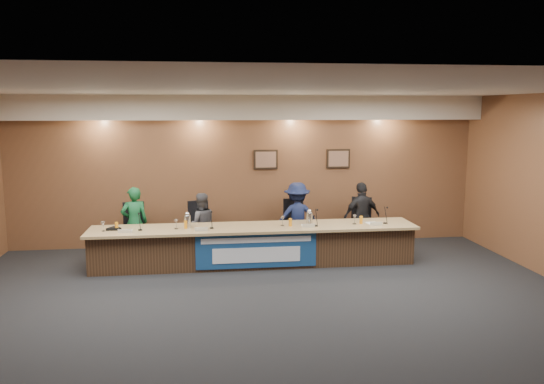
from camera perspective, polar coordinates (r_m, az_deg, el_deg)
The scene contains 39 objects.
floor at distance 7.92m, azimuth -0.22°, elevation -12.71°, with size 10.00×10.00×0.00m, color black.
ceiling at distance 7.37m, azimuth -0.24°, elevation 11.09°, with size 10.00×8.00×0.04m, color silver.
wall_back at distance 11.42m, azimuth -2.69°, elevation 2.25°, with size 10.00×0.04×3.20m, color brown.
soffit at distance 11.10m, azimuth -2.64°, elevation 9.05°, with size 10.00×0.50×0.50m, color beige.
dais_body at distance 10.09m, azimuth -1.91°, elevation -5.87°, with size 6.00×0.80×0.70m, color #3E2819.
dais_top at distance 9.95m, azimuth -1.89°, elevation -3.85°, with size 6.10×0.95×0.05m, color #9C7F53.
banner at distance 9.68m, azimuth -1.68°, elevation -6.31°, with size 2.20×0.02×0.65m, color navy.
banner_text_upper at distance 9.62m, azimuth -1.67°, elevation -5.18°, with size 2.00×0.01×0.10m, color silver.
banner_text_lower at distance 9.69m, azimuth -1.67°, elevation -6.79°, with size 1.60×0.01×0.28m, color silver.
wall_photo_left at distance 11.41m, azimuth -0.68°, elevation 3.52°, with size 0.52×0.04×0.42m, color black.
wall_photo_right at distance 11.70m, azimuth 7.14°, elevation 3.58°, with size 0.52×0.04×0.42m, color black.
panelist_a at distance 10.77m, azimuth -14.57°, elevation -3.21°, with size 0.52×0.34×1.42m, color #125028.
panelist_b at distance 10.70m, azimuth -7.67°, elevation -3.49°, with size 0.62×0.48×1.28m, color #46464B.
panelist_c at distance 10.84m, azimuth 2.70°, elevation -2.78°, with size 0.94×0.54×1.45m, color #11193A.
panelist_d at distance 11.16m, azimuth 9.62°, elevation -2.62°, with size 0.84×0.35×1.43m, color black.
office_chair_a at distance 10.92m, azimuth -14.46°, elevation -4.30°, with size 0.48×0.48×0.08m, color black.
office_chair_b at distance 10.83m, azimuth -7.65°, elevation -4.20°, with size 0.48×0.48×0.08m, color black.
office_chair_c at distance 10.99m, azimuth 2.60°, elevation -3.94°, with size 0.48×0.48×0.08m, color black.
office_chair_d at distance 11.30m, azimuth 9.44°, elevation -3.69°, with size 0.48×0.48×0.08m, color black.
nameplate_a at distance 9.74m, azimuth -15.56°, elevation -4.03°, with size 0.24×0.06×0.09m, color white.
microphone_a at distance 9.90m, azimuth -13.99°, elevation -3.97°, with size 0.07×0.07×0.02m, color black.
juice_glass_a at distance 10.00m, azimuth -16.37°, elevation -3.55°, with size 0.06×0.06×0.15m, color orange.
water_glass_a at distance 9.99m, azimuth -17.70°, elevation -3.54°, with size 0.08×0.08×0.18m, color silver.
nameplate_b at distance 9.62m, azimuth -7.59°, elevation -3.94°, with size 0.24×0.06×0.09m, color white.
microphone_b at distance 9.82m, azimuth -6.50°, elevation -3.86°, with size 0.07×0.07×0.02m, color black.
juice_glass_b at distance 9.87m, azimuth -9.26°, elevation -3.47°, with size 0.06×0.06×0.15m, color orange.
water_glass_b at distance 9.86m, azimuth -10.28°, elevation -3.42°, with size 0.08×0.08×0.18m, color silver.
nameplate_c at distance 9.85m, azimuth 3.96°, elevation -3.58°, with size 0.24×0.06×0.09m, color white.
microphone_c at distance 9.98m, azimuth 4.76°, elevation -3.62°, with size 0.07×0.07×0.02m, color black.
juice_glass_c at distance 9.94m, azimuth 1.98°, elevation -3.27°, with size 0.06×0.06×0.15m, color orange.
water_glass_c at distance 9.97m, azimuth 1.14°, elevation -3.14°, with size 0.08×0.08×0.18m, color silver.
nameplate_d at distance 10.17m, azimuth 11.14°, elevation -3.33°, with size 0.24×0.06×0.09m, color white.
microphone_d at distance 10.41m, azimuth 12.05°, elevation -3.28°, with size 0.07×0.07×0.02m, color black.
juice_glass_d at distance 10.29m, azimuth 9.56°, elevation -2.97°, with size 0.06×0.06×0.15m, color orange.
water_glass_d at distance 10.22m, azimuth 8.88°, elevation -2.95°, with size 0.08×0.08×0.18m, color silver.
carafe_left at distance 9.90m, azimuth -9.07°, elevation -3.17°, with size 0.12×0.12×0.23m, color silver.
carafe_right at distance 10.10m, azimuth 4.04°, elevation -2.88°, with size 0.12×0.12×0.23m, color silver.
speakerphone at distance 10.06m, azimuth -16.58°, elevation -3.78°, with size 0.32×0.32×0.05m, color black.
paper_stack at distance 10.35m, azimuth 10.84°, elevation -3.34°, with size 0.22×0.30×0.01m, color white.
Camera 1 is at (-0.90, -7.31, 2.92)m, focal length 35.00 mm.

